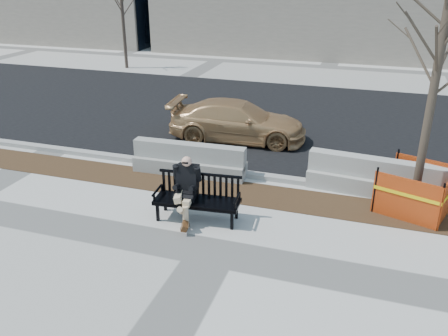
{
  "coord_description": "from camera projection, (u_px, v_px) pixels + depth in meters",
  "views": [
    {
      "loc": [
        2.55,
        -7.13,
        4.99
      ],
      "look_at": [
        -0.32,
        1.68,
        1.0
      ],
      "focal_mm": 37.8,
      "sensor_mm": 36.0,
      "label": 1
    }
  ],
  "objects": [
    {
      "name": "asphalt_street",
      "position": [
        295.0,
        119.0,
        16.61
      ],
      "size": [
        60.0,
        10.4,
        0.01
      ],
      "primitive_type": "cube",
      "color": "black",
      "rests_on": "ground"
    },
    {
      "name": "tree_fence",
      "position": [
        412.0,
        209.0,
        10.49
      ],
      "size": [
        2.72,
        2.72,
        5.34
      ],
      "primitive_type": null,
      "rotation": [
        0.0,
        0.0,
        -0.33
      ],
      "color": "#D94616",
      "rests_on": "ground"
    },
    {
      "name": "far_tree_left",
      "position": [
        127.0,
        68.0,
        24.96
      ],
      "size": [
        2.41,
        2.41,
        5.02
      ],
      "primitive_type": null,
      "rotation": [
        0.0,
        0.0,
        0.37
      ],
      "color": "#47382E",
      "rests_on": "ground"
    },
    {
      "name": "sedan",
      "position": [
        237.0,
        140.0,
        14.68
      ],
      "size": [
        4.31,
        2.06,
        1.21
      ],
      "primitive_type": "imported",
      "rotation": [
        0.0,
        0.0,
        1.66
      ],
      "color": "tan",
      "rests_on": "ground"
    },
    {
      "name": "bench",
      "position": [
        198.0,
        219.0,
        10.07
      ],
      "size": [
        1.9,
        0.83,
        0.98
      ],
      "primitive_type": null,
      "rotation": [
        0.0,
        0.0,
        0.09
      ],
      "color": "black",
      "rests_on": "ground"
    },
    {
      "name": "seated_man",
      "position": [
        187.0,
        217.0,
        10.17
      ],
      "size": [
        0.67,
        1.02,
        1.35
      ],
      "primitive_type": null,
      "rotation": [
        0.0,
        0.0,
        0.09
      ],
      "color": "black",
      "rests_on": "ground"
    },
    {
      "name": "jersey_barrier_right",
      "position": [
        373.0,
        193.0,
        11.23
      ],
      "size": [
        3.17,
        0.9,
        0.9
      ],
      "primitive_type": null,
      "rotation": [
        0.0,
        0.0,
        -0.09
      ],
      "color": "#A9A69E",
      "rests_on": "ground"
    },
    {
      "name": "ground",
      "position": [
        213.0,
        252.0,
        8.93
      ],
      "size": [
        120.0,
        120.0,
        0.0
      ],
      "primitive_type": "plane",
      "color": "beige",
      "rests_on": "ground"
    },
    {
      "name": "jersey_barrier_left",
      "position": [
        190.0,
        174.0,
        12.27
      ],
      "size": [
        2.97,
        0.69,
        0.85
      ],
      "primitive_type": null,
      "rotation": [
        0.0,
        0.0,
        0.04
      ],
      "color": "gray",
      "rests_on": "ground"
    },
    {
      "name": "curb",
      "position": [
        259.0,
        176.0,
        12.0
      ],
      "size": [
        60.0,
        0.25,
        0.12
      ],
      "primitive_type": "cube",
      "color": "#9E9B93",
      "rests_on": "ground"
    },
    {
      "name": "mulch_strip",
      "position": [
        249.0,
        194.0,
        11.2
      ],
      "size": [
        40.0,
        1.2,
        0.02
      ],
      "primitive_type": "cube",
      "color": "#47301C",
      "rests_on": "ground"
    }
  ]
}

